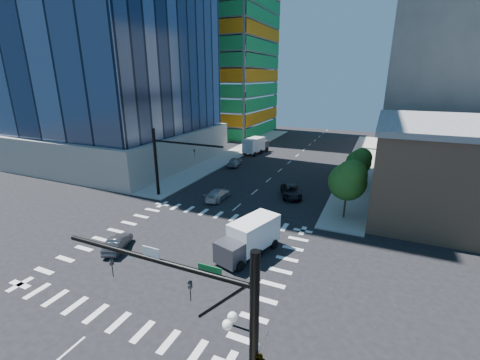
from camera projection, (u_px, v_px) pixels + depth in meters
The scene contains 18 objects.
ground at pixel (182, 254), 29.30m from camera, with size 160.00×160.00×0.00m, color black.
road_markings at pixel (182, 254), 29.29m from camera, with size 20.00×20.00×0.01m, color silver.
sidewalk_ne at pixel (361, 164), 59.25m from camera, with size 5.00×60.00×0.15m, color gray.
sidewalk_nw at pixel (238, 152), 68.90m from camera, with size 5.00×60.00×0.15m, color gray.
construction_building at pixel (221, 41), 86.21m from camera, with size 25.16×34.50×70.60m.
commercial_building at pixel (468, 168), 37.15m from camera, with size 20.50×22.50×10.60m.
bg_building_ne at pixel (454, 84), 62.43m from camera, with size 24.00×30.00×28.00m, color #68645E.
signal_mast_se at pixel (234, 332), 13.66m from camera, with size 10.51×2.48×9.00m.
signal_mast_nw at pixel (165, 157), 41.48m from camera, with size 10.20×0.40×9.00m.
tree_south at pixel (349, 180), 35.08m from camera, with size 4.16×4.16×6.82m.
tree_north at pixel (360, 161), 45.62m from camera, with size 3.54×3.52×5.78m.
no_parking_sign at pixel (256, 355), 16.91m from camera, with size 0.30×0.06×2.20m.
car_nb_far at pixel (291, 191), 43.06m from camera, with size 2.41×5.22×1.45m, color black.
car_sb_near at pixel (218, 194), 42.08m from camera, with size 1.96×4.82×1.40m, color silver.
car_sb_mid at pixel (235, 162), 57.97m from camera, with size 1.85×4.61×1.57m, color #989B9F.
car_sb_cross at pixel (118, 243), 29.80m from camera, with size 1.38×3.96×1.31m, color #414145.
box_truck_near at pixel (247, 241), 28.64m from camera, with size 4.26×6.55×3.18m.
box_truck_far at pixel (256, 146), 67.43m from camera, with size 3.67×6.74×3.36m.
Camera 1 is at (15.29, -21.46, 15.39)m, focal length 24.00 mm.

